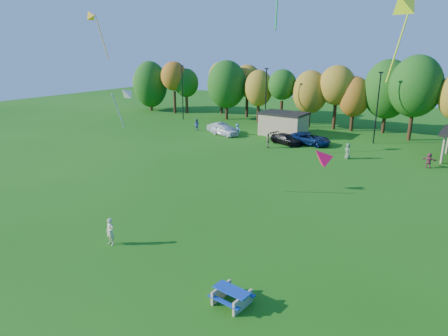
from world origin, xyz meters
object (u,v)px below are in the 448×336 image
Objects in this scene: car_c at (309,139)px; picnic_table at (232,295)px; car_a at (224,130)px; car_b at (221,128)px; car_d at (286,139)px; kite_flyer at (110,232)px.

picnic_table is at bearing -162.80° from car_c.
picnic_table is 0.45× the size of car_a.
car_a is 0.79× the size of car_c.
car_b is 10.83m from car_d.
car_a is at bearing -124.07° from car_b.
kite_flyer is 0.32× the size of car_c.
car_c is at bearing 92.31° from kite_flyer.
kite_flyer is (-9.70, 0.84, 0.43)m from picnic_table.
car_c is at bearing 111.11° from picnic_table.
picnic_table is 0.35× the size of car_c.
kite_flyer is 34.80m from car_b.
car_c is at bearing -70.41° from car_a.
car_c reaches higher than car_d.
car_c is 2.88m from car_d.
car_d is at bearing -77.07° from car_a.
car_c reaches higher than picnic_table.
car_d is (-2.50, -1.42, -0.11)m from car_c.
car_b is at bearing 129.76° from picnic_table.
kite_flyer is at bearing -145.83° from car_a.
car_b is at bearing 62.38° from car_a.
car_a reaches higher than picnic_table.
car_d is at bearing -88.93° from car_b.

